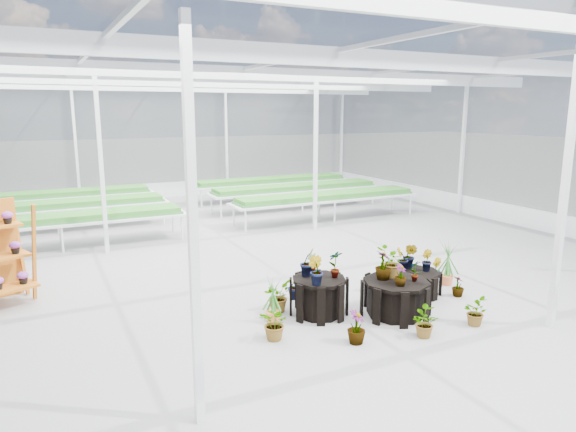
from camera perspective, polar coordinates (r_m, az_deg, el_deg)
name	(u,v)px	position (r m, az deg, el deg)	size (l,w,h in m)	color
ground_plane	(283,282)	(10.83, -0.54, -7.33)	(24.00, 24.00, 0.00)	gray
greenhouse_shell	(283,175)	(10.32, -0.56, 4.57)	(18.00, 24.00, 4.50)	white
steel_frame	(283,175)	(10.32, -0.56, 4.57)	(18.00, 24.00, 4.50)	silver
nursery_benches	(189,206)	(17.30, -10.98, 1.09)	(16.00, 7.00, 0.84)	silver
plinth_tall	(319,296)	(9.07, 3.46, -8.91)	(0.99, 0.99, 0.67)	black
plinth_mid	(396,298)	(9.25, 11.88, -8.88)	(1.19, 1.19, 0.63)	black
plinth_low	(414,283)	(10.40, 13.85, -7.19)	(0.99, 0.99, 0.45)	black
nursery_plants	(366,284)	(9.29, 8.71, -7.49)	(4.75, 2.90, 1.19)	#2F7026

